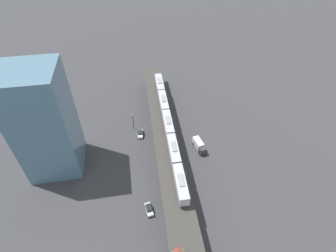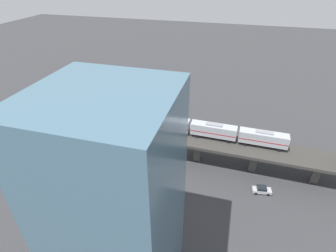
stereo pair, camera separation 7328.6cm
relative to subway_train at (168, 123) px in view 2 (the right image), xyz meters
The scene contains 8 objects.
ground_plane 10.09m from the subway_train, 58.84° to the left, with size 400.00×400.00×0.00m, color #38383A.
elevated_viaduct 4.44m from the subway_train, 57.09° to the left, with size 10.90×92.19×7.14m.
subway_train is the anchor object (origin of this frame).
street_car_white 14.32m from the subway_train, 32.02° to the right, with size 2.34×4.58×1.89m.
street_car_silver 29.36m from the subway_train, 69.07° to the left, with size 2.42×4.61×1.89m.
delivery_truck 13.95m from the subway_train, 157.35° to the left, with size 3.55×7.49×3.20m.
street_lamp 16.75m from the subway_train, 41.17° to the right, with size 0.44×0.44×6.94m.
office_tower 38.81m from the subway_train, ahead, with size 16.00×16.00×36.00m.
Camera 2 is at (58.16, 14.06, 47.29)m, focal length 28.00 mm.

